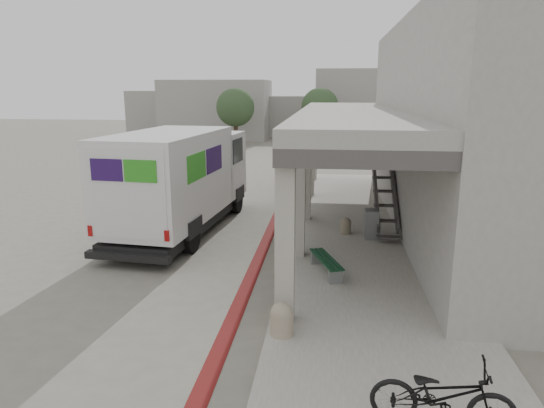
# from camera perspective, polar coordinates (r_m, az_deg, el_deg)

# --- Properties ---
(ground) EXTENTS (120.00, 120.00, 0.00)m
(ground) POSITION_cam_1_polar(r_m,az_deg,el_deg) (13.76, -5.93, -6.75)
(ground) COLOR #6C685C
(ground) RESTS_ON ground
(bike_lane_stripe) EXTENTS (0.35, 40.00, 0.01)m
(bike_lane_stripe) POSITION_cam_1_polar(r_m,az_deg,el_deg) (15.46, -0.68, -4.37)
(bike_lane_stripe) COLOR #601413
(bike_lane_stripe) RESTS_ON ground
(sidewalk) EXTENTS (4.40, 28.00, 0.12)m
(sidewalk) POSITION_cam_1_polar(r_m,az_deg,el_deg) (13.47, 11.04, -7.12)
(sidewalk) COLOR gray
(sidewalk) RESTS_ON ground
(transit_building) EXTENTS (7.60, 17.00, 7.00)m
(transit_building) POSITION_cam_1_polar(r_m,az_deg,el_deg) (17.58, 19.83, 8.31)
(transit_building) COLOR gray
(transit_building) RESTS_ON ground
(distant_backdrop) EXTENTS (28.00, 10.00, 6.50)m
(distant_backdrop) POSITION_cam_1_polar(r_m,az_deg,el_deg) (48.86, 0.01, 11.06)
(distant_backdrop) COLOR #989690
(distant_backdrop) RESTS_ON ground
(tree_left) EXTENTS (3.20, 3.20, 4.80)m
(tree_left) POSITION_cam_1_polar(r_m,az_deg,el_deg) (41.38, -4.33, 11.25)
(tree_left) COLOR #38281C
(tree_left) RESTS_ON ground
(tree_mid) EXTENTS (3.20, 3.20, 4.80)m
(tree_mid) POSITION_cam_1_polar(r_m,az_deg,el_deg) (42.63, 5.66, 11.29)
(tree_mid) COLOR #38281C
(tree_mid) RESTS_ON ground
(tree_right) EXTENTS (3.20, 3.20, 4.80)m
(tree_right) POSITION_cam_1_polar(r_m,az_deg,el_deg) (42.22, 16.74, 10.78)
(tree_right) COLOR #38281C
(tree_right) RESTS_ON ground
(fedex_truck) EXTENTS (3.18, 8.20, 3.42)m
(fedex_truck) POSITION_cam_1_polar(r_m,az_deg,el_deg) (16.49, -10.65, 3.03)
(fedex_truck) COLOR black
(fedex_truck) RESTS_ON ground
(bench) EXTENTS (0.91, 1.71, 0.40)m
(bench) POSITION_cam_1_polar(r_m,az_deg,el_deg) (12.53, 6.39, -6.87)
(bench) COLOR gray
(bench) RESTS_ON sidewalk
(bollard_near) EXTENTS (0.43, 0.43, 0.65)m
(bollard_near) POSITION_cam_1_polar(r_m,az_deg,el_deg) (9.51, 1.14, -13.35)
(bollard_near) COLOR gray
(bollard_near) RESTS_ON sidewalk
(bollard_far) EXTENTS (0.36, 0.36, 0.54)m
(bollard_far) POSITION_cam_1_polar(r_m,az_deg,el_deg) (15.97, 8.65, -2.50)
(bollard_far) COLOR gray
(bollard_far) RESTS_ON sidewalk
(utility_cabinet) EXTENTS (0.42, 0.55, 0.90)m
(utility_cabinet) POSITION_cam_1_polar(r_m,az_deg,el_deg) (15.64, 11.61, -2.27)
(utility_cabinet) COLOR gray
(utility_cabinet) RESTS_ON sidewalk
(bicycle_black) EXTENTS (2.02, 0.92, 1.03)m
(bicycle_black) POSITION_cam_1_polar(r_m,az_deg,el_deg) (7.52, 19.43, -20.44)
(bicycle_black) COLOR black
(bicycle_black) RESTS_ON sidewalk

